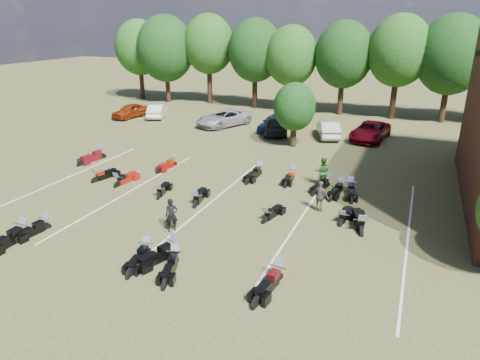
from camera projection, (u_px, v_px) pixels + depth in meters
The scene contains 35 objects.
ground at pixel (239, 239), 19.22m from camera, with size 160.00×160.00×0.00m, color brown.
car_0 at pixel (130, 111), 42.90m from camera, with size 1.65×4.09×1.39m, color maroon.
car_1 at pixel (157, 111), 43.00m from camera, with size 1.45×4.17×1.37m, color silver.
car_2 at pixel (224, 118), 39.46m from camera, with size 2.52×5.46×1.52m, color gray.
car_3 at pixel (275, 125), 36.94m from camera, with size 2.04×5.03×1.46m, color black.
car_4 at pixel (274, 123), 37.80m from camera, with size 1.70×4.22×1.44m, color navy.
car_5 at pixel (328, 129), 35.66m from camera, with size 1.50×4.31×1.42m, color #A6A5A1.
car_6 at pixel (370, 131), 34.89m from camera, with size 2.42×5.25×1.46m, color #5C0510.
car_7 at pixel (479, 145), 31.08m from camera, with size 2.05×5.04×1.46m, color #3B3D41.
person_black at pixel (172, 215), 19.66m from camera, with size 0.58×0.38×1.59m, color black.
person_green at pixel (322, 172), 25.10m from camera, with size 0.85×0.66×1.75m, color #2A6024.
person_grey at pixel (320, 196), 21.70m from camera, with size 0.96×0.40×1.64m, color #524B46.
motorcycle_0 at pixel (46, 229), 20.06m from camera, with size 0.67×2.11×1.18m, color black, non-canonical shape.
motorcycle_1 at pixel (24, 238), 19.27m from camera, with size 0.79×2.49×1.39m, color black, non-canonical shape.
motorcycle_2 at pixel (147, 255), 17.83m from camera, with size 0.69×2.17×1.21m, color black, non-canonical shape.
motorcycle_3 at pixel (176, 264), 17.20m from camera, with size 0.69×2.18×1.21m, color black, non-canonical shape.
motorcycle_4 at pixel (173, 255), 17.85m from camera, with size 0.77×2.43×1.35m, color black, non-canonical shape.
motorcycle_5 at pixel (278, 281), 16.07m from camera, with size 0.75×2.35×1.31m, color black, non-canonical shape.
motorcycle_7 at pixel (118, 186), 25.27m from camera, with size 0.71×2.24×1.25m, color maroon, non-canonical shape.
motorcycle_8 at pixel (96, 182), 25.97m from camera, with size 0.71×2.21×1.23m, color black, non-canonical shape.
motorcycle_9 at pixel (196, 206), 22.58m from camera, with size 0.72×2.27×1.27m, color black, non-canonical shape.
motorcycle_10 at pixel (159, 198), 23.63m from camera, with size 0.66×2.07×1.16m, color black, non-canonical shape.
motorcycle_11 at pixel (266, 222), 20.81m from camera, with size 0.65×2.03×1.13m, color black, non-canonical shape.
motorcycle_12 at pixel (341, 225), 20.52m from camera, with size 0.66×2.06×1.15m, color black, non-canonical shape.
motorcycle_13 at pixel (361, 234), 19.67m from camera, with size 0.80×2.53×1.41m, color black, non-canonical shape.
motorcycle_14 at pixel (102, 158), 30.42m from camera, with size 0.81×2.53×1.41m, color #500B10, non-canonical shape.
motorcycle_15 at pixel (174, 166), 28.81m from camera, with size 0.69×2.16×1.21m, color maroon, non-canonical shape.
motorcycle_16 at pixel (259, 175), 27.12m from camera, with size 0.74×2.31×1.29m, color black, non-canonical shape.
motorcycle_17 at pixel (292, 178), 26.54m from camera, with size 0.68×2.14×1.19m, color black, non-canonical shape.
motorcycle_18 at pixel (327, 187), 25.21m from camera, with size 0.70×2.20×1.23m, color black, non-canonical shape.
motorcycle_19 at pixel (350, 192), 24.49m from camera, with size 0.70×2.20×1.23m, color black, non-canonical shape.
motorcycle_20 at pixel (340, 191), 24.54m from camera, with size 0.70×2.20×1.22m, color black, non-canonical shape.
tree_line at pixel (343, 52), 42.43m from camera, with size 56.00×6.00×9.79m.
young_tree_midfield at pixel (294, 107), 32.25m from camera, with size 3.20×3.20×4.70m.
parking_lines at pixel (209, 203), 22.90m from camera, with size 20.10×14.00×0.01m.
Camera 1 is at (6.64, -15.74, 9.19)m, focal length 32.00 mm.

